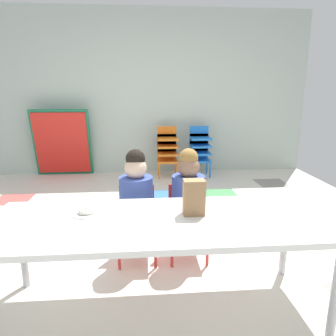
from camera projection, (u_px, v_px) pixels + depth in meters
ground_plane at (160, 245)px, 2.84m from camera, size 5.24×5.39×0.02m
back_wall at (150, 93)px, 5.12m from camera, size 5.24×0.10×2.62m
craft_table at (160, 226)px, 1.86m from camera, size 2.04×0.75×0.61m
seated_child_near_camera at (136, 196)px, 2.44m from camera, size 0.32×0.31×0.92m
seated_child_middle_seat at (188, 194)px, 2.47m from camera, size 0.32×0.32×0.92m
kid_chair_orange_stack at (167, 149)px, 4.98m from camera, size 0.32×0.30×0.80m
kid_chair_blue_stack at (200, 148)px, 5.03m from camera, size 0.32×0.30×0.80m
folded_activity_table at (62, 143)px, 5.00m from camera, size 0.90×0.29×1.09m
paper_bag_brown at (194, 197)px, 1.90m from camera, size 0.13×0.09×0.22m
paper_plate_near_edge at (86, 213)px, 1.93m from camera, size 0.18×0.18×0.01m
donut_powdered_on_plate at (86, 210)px, 1.92m from camera, size 0.10×0.10×0.03m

